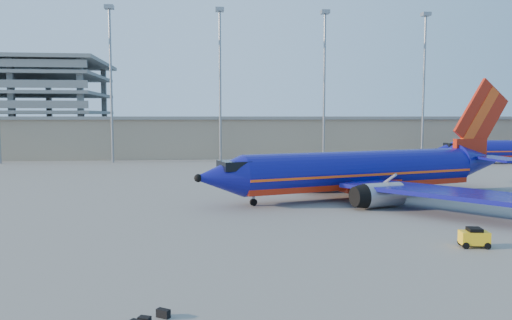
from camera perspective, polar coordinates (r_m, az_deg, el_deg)
The scene contains 5 objects.
ground at distance 50.22m, azimuth 3.72°, elevation -4.91°, with size 220.00×220.00×0.00m, color slate.
terminal_building at distance 108.40m, azimuth 3.63°, elevation 2.78°, with size 122.00×16.00×8.50m.
light_mast_row at distance 96.07m, azimuth 1.94°, elevation 10.39°, with size 101.60×1.60×28.65m.
aircraft_main at distance 54.31m, azimuth 12.57°, elevation -1.29°, with size 37.70×35.75×13.08m.
baggage_tug at distance 36.48m, azimuth 23.67°, elevation -8.08°, with size 1.99×1.40×1.32m.
Camera 1 is at (-8.61, -48.69, 8.75)m, focal length 35.00 mm.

